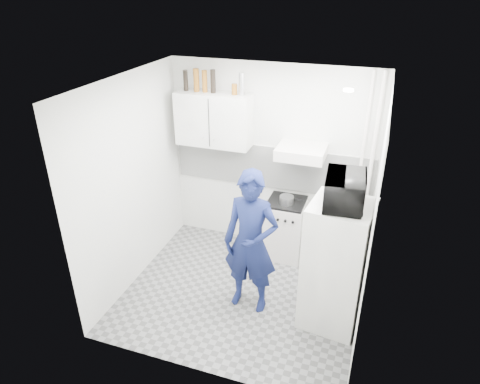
% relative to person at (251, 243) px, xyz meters
% --- Properties ---
extents(floor, '(2.80, 2.80, 0.00)m').
position_rel_person_xyz_m(floor, '(-0.15, 0.14, -0.87)').
color(floor, slate).
rests_on(floor, ground).
extents(ceiling, '(2.80, 2.80, 0.00)m').
position_rel_person_xyz_m(ceiling, '(-0.15, 0.14, 1.73)').
color(ceiling, white).
rests_on(ceiling, wall_back).
extents(wall_back, '(2.80, 0.00, 2.80)m').
position_rel_person_xyz_m(wall_back, '(-0.15, 1.39, 0.43)').
color(wall_back, silver).
rests_on(wall_back, floor).
extents(wall_left, '(0.00, 2.60, 2.60)m').
position_rel_person_xyz_m(wall_left, '(-1.55, 0.14, 0.43)').
color(wall_left, silver).
rests_on(wall_left, floor).
extents(wall_right, '(0.00, 2.60, 2.60)m').
position_rel_person_xyz_m(wall_right, '(1.25, 0.14, 0.43)').
color(wall_right, silver).
rests_on(wall_right, floor).
extents(person, '(0.65, 0.44, 1.74)m').
position_rel_person_xyz_m(person, '(0.00, 0.00, 0.00)').
color(person, '#101843').
rests_on(person, floor).
extents(stove, '(0.51, 0.51, 0.82)m').
position_rel_person_xyz_m(stove, '(0.14, 1.14, -0.46)').
color(stove, silver).
rests_on(stove, floor).
extents(fridge, '(0.70, 0.70, 1.50)m').
position_rel_person_xyz_m(fridge, '(0.95, 0.05, -0.12)').
color(fridge, white).
rests_on(fridge, floor).
extents(stove_top, '(0.49, 0.49, 0.03)m').
position_rel_person_xyz_m(stove_top, '(0.14, 1.14, -0.03)').
color(stove_top, black).
rests_on(stove_top, stove).
extents(saucepan, '(0.19, 0.19, 0.10)m').
position_rel_person_xyz_m(saucepan, '(0.16, 1.08, 0.03)').
color(saucepan, silver).
rests_on(saucepan, stove_top).
extents(microwave, '(0.60, 0.43, 0.31)m').
position_rel_person_xyz_m(microwave, '(0.95, 0.05, 0.79)').
color(microwave, black).
rests_on(microwave, fridge).
extents(bottle_a, '(0.06, 0.06, 0.26)m').
position_rel_person_xyz_m(bottle_a, '(-1.29, 1.22, 1.46)').
color(bottle_a, black).
rests_on(bottle_a, upper_cabinet).
extents(bottle_b, '(0.08, 0.08, 0.29)m').
position_rel_person_xyz_m(bottle_b, '(-1.14, 1.22, 1.48)').
color(bottle_b, brown).
rests_on(bottle_b, upper_cabinet).
extents(bottle_c, '(0.07, 0.07, 0.28)m').
position_rel_person_xyz_m(bottle_c, '(-1.02, 1.22, 1.47)').
color(bottle_c, brown).
rests_on(bottle_c, upper_cabinet).
extents(bottle_d, '(0.07, 0.07, 0.29)m').
position_rel_person_xyz_m(bottle_d, '(-0.90, 1.22, 1.48)').
color(bottle_d, black).
rests_on(bottle_d, upper_cabinet).
extents(canister_b, '(0.07, 0.07, 0.14)m').
position_rel_person_xyz_m(canister_b, '(-0.62, 1.22, 1.40)').
color(canister_b, brown).
rests_on(canister_b, upper_cabinet).
extents(bottle_e, '(0.07, 0.07, 0.28)m').
position_rel_person_xyz_m(bottle_e, '(-0.52, 1.22, 1.47)').
color(bottle_e, silver).
rests_on(bottle_e, upper_cabinet).
extents(upper_cabinet, '(1.00, 0.35, 0.70)m').
position_rel_person_xyz_m(upper_cabinet, '(-0.90, 1.22, 0.98)').
color(upper_cabinet, white).
rests_on(upper_cabinet, wall_back).
extents(range_hood, '(0.60, 0.50, 0.14)m').
position_rel_person_xyz_m(range_hood, '(0.30, 1.14, 0.70)').
color(range_hood, silver).
rests_on(range_hood, wall_back).
extents(backsplash, '(2.74, 0.03, 0.60)m').
position_rel_person_xyz_m(backsplash, '(-0.15, 1.38, 0.33)').
color(backsplash, white).
rests_on(backsplash, wall_back).
extents(pipe_a, '(0.05, 0.05, 2.60)m').
position_rel_person_xyz_m(pipe_a, '(1.15, 1.31, 0.43)').
color(pipe_a, silver).
rests_on(pipe_a, floor).
extents(pipe_b, '(0.04, 0.04, 2.60)m').
position_rel_person_xyz_m(pipe_b, '(1.03, 1.31, 0.43)').
color(pipe_b, silver).
rests_on(pipe_b, floor).
extents(ceiling_spot_fixture, '(0.10, 0.10, 0.02)m').
position_rel_person_xyz_m(ceiling_spot_fixture, '(0.85, 0.34, 1.70)').
color(ceiling_spot_fixture, white).
rests_on(ceiling_spot_fixture, ceiling).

